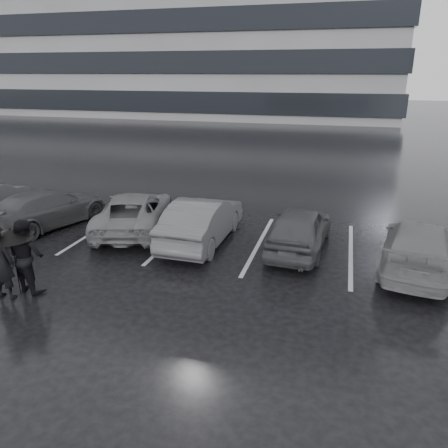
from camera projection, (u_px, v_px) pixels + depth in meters
name	position (u px, v px, depth m)	size (l,w,h in m)	color
ground	(218.00, 275.00, 11.63)	(160.00, 160.00, 0.00)	black
car_main	(300.00, 228.00, 13.11)	(1.59, 3.94, 1.34)	black
car_west_a	(202.00, 220.00, 13.69)	(1.51, 4.34, 1.43)	#323235
car_west_b	(134.00, 212.00, 14.77)	(2.14, 4.64, 1.29)	#4F4F51
car_west_c	(47.00, 208.00, 15.13)	(1.81, 4.45, 1.29)	black
car_east	(419.00, 246.00, 11.83)	(1.84, 4.52, 1.31)	#4F4F51
pedestrian_left	(1.00, 262.00, 10.19)	(0.68, 0.44, 1.85)	black
pedestrian_right	(26.00, 256.00, 10.55)	(0.90, 0.70, 1.85)	black
umbrella	(11.00, 234.00, 10.22)	(0.99, 0.99, 1.69)	black
stall_stripes	(216.00, 239.00, 14.10)	(19.72, 5.00, 0.00)	#ADADAF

